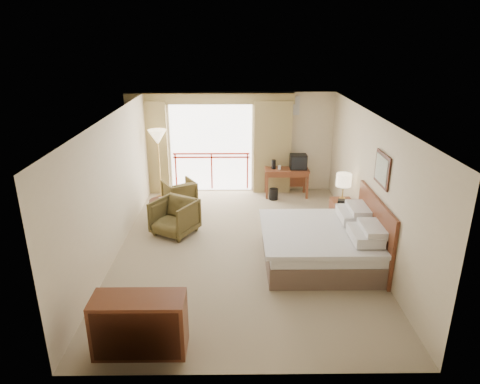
{
  "coord_description": "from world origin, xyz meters",
  "views": [
    {
      "loc": [
        -0.14,
        -7.84,
        4.11
      ],
      "look_at": [
        -0.05,
        0.4,
        1.06
      ],
      "focal_mm": 32.0,
      "sensor_mm": 36.0,
      "label": 1
    }
  ],
  "objects_px": {
    "bed": "(322,244)",
    "desk": "(286,174)",
    "tv": "(298,162)",
    "wastebasket": "(274,194)",
    "floor_lamp": "(158,140)",
    "nightstand": "(341,214)",
    "table_lamp": "(344,180)",
    "armchair_near": "(176,233)",
    "side_table": "(161,207)",
    "dresser": "(140,325)",
    "armchair_far": "(180,205)"
  },
  "relations": [
    {
      "from": "table_lamp",
      "to": "armchair_near",
      "type": "distance_m",
      "value": 3.87
    },
    {
      "from": "wastebasket",
      "to": "floor_lamp",
      "type": "bearing_deg",
      "value": 177.01
    },
    {
      "from": "nightstand",
      "to": "desk",
      "type": "xyz_separation_m",
      "value": [
        -1.01,
        2.13,
        0.26
      ]
    },
    {
      "from": "table_lamp",
      "to": "armchair_near",
      "type": "xyz_separation_m",
      "value": [
        -3.69,
        -0.3,
        -1.11
      ]
    },
    {
      "from": "wastebasket",
      "to": "side_table",
      "type": "height_order",
      "value": "side_table"
    },
    {
      "from": "nightstand",
      "to": "armchair_near",
      "type": "xyz_separation_m",
      "value": [
        -3.69,
        -0.25,
        -0.33
      ]
    },
    {
      "from": "wastebasket",
      "to": "floor_lamp",
      "type": "height_order",
      "value": "floor_lamp"
    },
    {
      "from": "wastebasket",
      "to": "side_table",
      "type": "xyz_separation_m",
      "value": [
        -2.72,
        -1.45,
        0.23
      ]
    },
    {
      "from": "armchair_near",
      "to": "table_lamp",
      "type": "bearing_deg",
      "value": 34.73
    },
    {
      "from": "desk",
      "to": "side_table",
      "type": "bearing_deg",
      "value": -153.06
    },
    {
      "from": "wastebasket",
      "to": "table_lamp",
      "type": "bearing_deg",
      "value": -51.92
    },
    {
      "from": "tv",
      "to": "table_lamp",
      "type": "bearing_deg",
      "value": -81.39
    },
    {
      "from": "bed",
      "to": "armchair_near",
      "type": "relative_size",
      "value": 2.49
    },
    {
      "from": "bed",
      "to": "tv",
      "type": "xyz_separation_m",
      "value": [
        0.02,
        3.59,
        0.57
      ]
    },
    {
      "from": "desk",
      "to": "floor_lamp",
      "type": "relative_size",
      "value": 0.63
    },
    {
      "from": "nightstand",
      "to": "dresser",
      "type": "distance_m",
      "value": 5.39
    },
    {
      "from": "bed",
      "to": "armchair_far",
      "type": "distance_m",
      "value": 4.24
    },
    {
      "from": "desk",
      "to": "nightstand",
      "type": "bearing_deg",
      "value": -67.92
    },
    {
      "from": "floor_lamp",
      "to": "tv",
      "type": "bearing_deg",
      "value": 1.97
    },
    {
      "from": "nightstand",
      "to": "wastebasket",
      "type": "relative_size",
      "value": 2.2
    },
    {
      "from": "tv",
      "to": "dresser",
      "type": "height_order",
      "value": "tv"
    },
    {
      "from": "wastebasket",
      "to": "bed",
      "type": "bearing_deg",
      "value": -79.17
    },
    {
      "from": "tv",
      "to": "floor_lamp",
      "type": "bearing_deg",
      "value": 171.3
    },
    {
      "from": "bed",
      "to": "floor_lamp",
      "type": "height_order",
      "value": "floor_lamp"
    },
    {
      "from": "floor_lamp",
      "to": "nightstand",
      "type": "bearing_deg",
      "value": -24.07
    },
    {
      "from": "bed",
      "to": "dresser",
      "type": "bearing_deg",
      "value": -140.53
    },
    {
      "from": "bed",
      "to": "desk",
      "type": "height_order",
      "value": "bed"
    },
    {
      "from": "tv",
      "to": "wastebasket",
      "type": "bearing_deg",
      "value": -167.44
    },
    {
      "from": "nightstand",
      "to": "side_table",
      "type": "distance_m",
      "value": 4.1
    },
    {
      "from": "desk",
      "to": "side_table",
      "type": "height_order",
      "value": "desk"
    },
    {
      "from": "table_lamp",
      "to": "dresser",
      "type": "relative_size",
      "value": 0.47
    },
    {
      "from": "nightstand",
      "to": "bed",
      "type": "bearing_deg",
      "value": -116.99
    },
    {
      "from": "desk",
      "to": "dresser",
      "type": "xyz_separation_m",
      "value": [
        -2.67,
        -6.07,
        -0.17
      ]
    },
    {
      "from": "desk",
      "to": "armchair_near",
      "type": "distance_m",
      "value": 3.63
    },
    {
      "from": "bed",
      "to": "desk",
      "type": "bearing_deg",
      "value": 94.35
    },
    {
      "from": "nightstand",
      "to": "floor_lamp",
      "type": "bearing_deg",
      "value": 154.53
    },
    {
      "from": "bed",
      "to": "dresser",
      "type": "height_order",
      "value": "bed"
    },
    {
      "from": "nightstand",
      "to": "wastebasket",
      "type": "xyz_separation_m",
      "value": [
        -1.36,
        1.79,
        -0.18
      ]
    },
    {
      "from": "armchair_near",
      "to": "floor_lamp",
      "type": "distance_m",
      "value": 2.78
    },
    {
      "from": "desk",
      "to": "floor_lamp",
      "type": "xyz_separation_m",
      "value": [
        -3.35,
        -0.18,
        0.99
      ]
    },
    {
      "from": "nightstand",
      "to": "armchair_near",
      "type": "height_order",
      "value": "nightstand"
    },
    {
      "from": "floor_lamp",
      "to": "wastebasket",
      "type": "bearing_deg",
      "value": -2.99
    },
    {
      "from": "bed",
      "to": "table_lamp",
      "type": "distance_m",
      "value": 1.88
    },
    {
      "from": "table_lamp",
      "to": "side_table",
      "type": "relative_size",
      "value": 1.06
    },
    {
      "from": "bed",
      "to": "desk",
      "type": "distance_m",
      "value": 3.66
    },
    {
      "from": "nightstand",
      "to": "side_table",
      "type": "relative_size",
      "value": 1.18
    },
    {
      "from": "table_lamp",
      "to": "desk",
      "type": "height_order",
      "value": "table_lamp"
    },
    {
      "from": "nightstand",
      "to": "dresser",
      "type": "height_order",
      "value": "dresser"
    },
    {
      "from": "desk",
      "to": "dresser",
      "type": "distance_m",
      "value": 6.63
    },
    {
      "from": "floor_lamp",
      "to": "dresser",
      "type": "relative_size",
      "value": 1.47
    }
  ]
}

